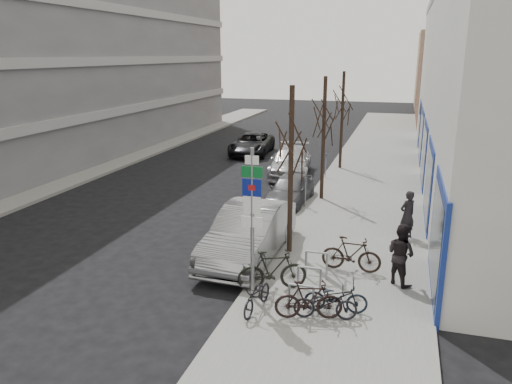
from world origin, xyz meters
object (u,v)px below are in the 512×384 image
Objects in this scene: meter_front at (272,233)px; meter_back at (326,163)px; tree_near at (291,131)px; bike_far_inner at (351,254)px; parked_car_mid at (290,190)px; bike_mid_curb at (336,294)px; parked_car_front at (249,233)px; parked_car_back at (291,161)px; bike_near_right at (309,300)px; bike_mid_inner at (272,270)px; meter_mid at (305,189)px; pedestrian_near at (407,215)px; highway_sign_pole at (252,216)px; bike_near_left at (257,293)px; lane_car at (252,144)px; tree_mid at (324,110)px; bike_rack at (309,278)px; tree_far at (343,97)px; pedestrian_far at (401,254)px; bike_far_curb at (325,301)px.

meter_front is 1.00× the size of meter_back.
tree_near is 3.26m from meter_front.
bike_far_inner is 0.46× the size of parked_car_mid.
meter_front is at bearing 29.66° from bike_mid_curb.
bike_mid_curb is 0.30× the size of parked_car_front.
bike_mid_curb is at bearing -80.84° from parked_car_back.
bike_mid_inner is (-1.24, 1.27, 0.08)m from bike_near_right.
pedestrian_near is at bearing -32.58° from meter_mid.
highway_sign_pole is at bearing -69.34° from parked_car_front.
bike_near_right is (1.86, -14.62, -0.26)m from meter_back.
bike_far_inner reaches higher than bike_near_left.
highway_sign_pole is 0.84× the size of lane_car.
bike_mid_inner is at bearing 14.60° from pedestrian_near.
lane_car is (-7.60, 20.21, 0.04)m from bike_near_right.
parked_car_mid is at bearing 0.24° from bike_near_right.
lane_car is (-6.19, 9.59, -3.41)m from tree_mid.
parked_car_front is 3.06× the size of pedestrian_near.
bike_rack is 1.17× the size of bike_mid_inner.
tree_far is at bearing -30.25° from lane_car.
pedestrian_far is at bearing -13.60° from meter_front.
pedestrian_far is at bearing -71.73° from meter_back.
parked_car_mid is at bearing 92.26° from parked_car_front.
bike_mid_inner is at bearing -89.38° from tree_far.
highway_sign_pole is 16.59m from tree_far.
tree_mid is 6.20m from parked_car_back.
pedestrian_near is (1.86, 6.37, 0.38)m from bike_far_curb.
parked_car_back is at bearing 98.78° from highway_sign_pole.
bike_mid_curb is 0.44m from bike_far_curb.
bike_mid_curb is (2.00, -16.60, -3.47)m from tree_far.
bike_rack is 4.66m from tree_near.
meter_mid is at bearing 25.28° from bike_far_inner.
bike_mid_inner is (0.17, -15.85, -3.37)m from tree_far.
highway_sign_pole reaches higher than parked_car_front.
parked_car_back is (-2.26, 14.61, -1.71)m from highway_sign_pole.
parked_car_front is (-3.30, 0.41, 0.17)m from bike_far_inner.
bike_far_inner is 18.98m from lane_car.
tree_near reaches higher than bike_rack.
tree_far is 8.62m from meter_mid.
bike_near_right is at bearing -51.75° from parked_car_front.
pedestrian_near is (2.25, 6.49, 0.35)m from bike_near_right.
pedestrian_near is at bearing -62.66° from parked_car_back.
highway_sign_pole reaches higher than pedestrian_far.
bike_far_inner is 7.45m from parked_car_mid.
bike_far_inner is (2.10, -7.49, -3.41)m from tree_mid.
meter_mid is 0.76× the size of bike_near_right.
parked_car_mid is 2.17× the size of pedestrian_far.
bike_near_right is at bearing -62.79° from meter_front.
pedestrian_near is (4.11, -8.13, 0.09)m from meter_back.
tree_far is at bearing -37.08° from pedestrian_far.
bike_rack is 3.34m from parked_car_front.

